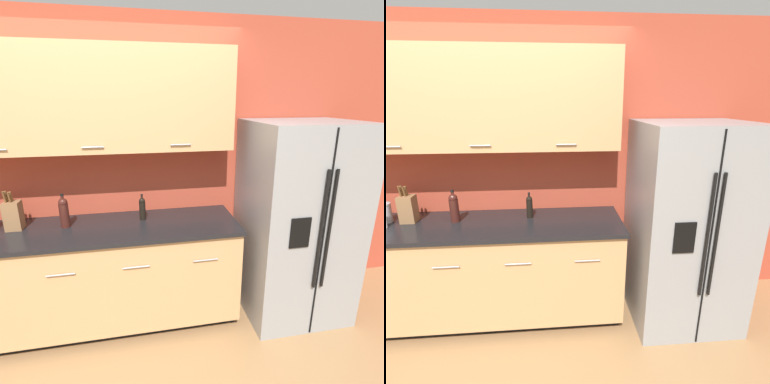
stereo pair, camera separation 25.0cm
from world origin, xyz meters
TOP-DOWN VIEW (x-y plane):
  - wall_back at (0.00, 1.05)m, footprint 10.00×0.39m
  - counter_unit at (0.01, 0.77)m, footprint 2.27×0.64m
  - refrigerator at (1.70, 0.67)m, footprint 0.89×0.83m
  - knife_block at (-0.66, 0.85)m, footprint 0.12×0.11m
  - wine_bottle at (-0.27, 0.81)m, footprint 0.07×0.07m
  - oil_bottle at (0.35, 0.85)m, footprint 0.05×0.05m

SIDE VIEW (x-z plane):
  - counter_unit at x=0.01m, z-range 0.01..0.94m
  - refrigerator at x=1.70m, z-range 0.00..1.76m
  - oil_bottle at x=0.35m, z-range 0.92..1.15m
  - knife_block at x=-0.66m, z-range 0.89..1.21m
  - wine_bottle at x=-0.27m, z-range 0.92..1.20m
  - wall_back at x=0.00m, z-range 0.19..2.79m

